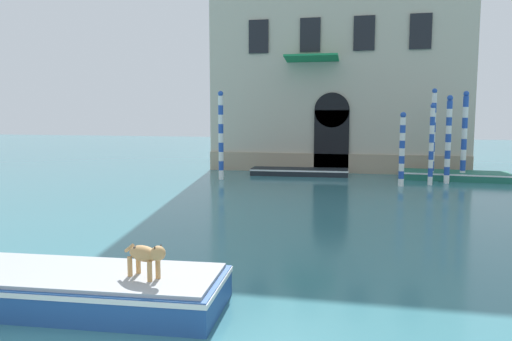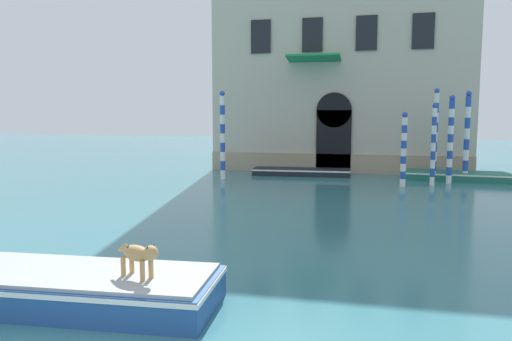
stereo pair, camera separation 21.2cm
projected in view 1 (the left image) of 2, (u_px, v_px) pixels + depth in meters
The scene contains 11 objects.
palazzo_left at pixel (340, 15), 28.97m from camera, with size 14.04×7.40×17.81m.
boat_foreground at pixel (49, 286), 8.53m from camera, with size 6.15×2.20×0.60m.
dog_on_deck at pixel (146, 255), 8.04m from camera, with size 0.85×0.48×0.59m.
boat_moored_near_palazzo at pixel (299, 172), 25.98m from camera, with size 5.07×1.62×0.35m.
boat_moored_far at pixel (455, 175), 24.21m from camera, with size 5.07×2.26×0.40m.
mooring_pole_0 at pixel (433, 134), 23.81m from camera, with size 0.23×0.23×4.39m.
mooring_pole_1 at pixel (448, 139), 22.86m from camera, with size 0.26×0.26×4.04m.
mooring_pole_2 at pixel (431, 144), 22.30m from camera, with size 0.22×0.22×3.65m.
mooring_pole_3 at pixel (402, 149), 21.94m from camera, with size 0.25×0.25×3.28m.
mooring_pole_4 at pixel (464, 136), 23.55m from camera, with size 0.26×0.26×4.26m.
mooring_pole_5 at pixel (221, 135), 24.17m from camera, with size 0.25×0.25×4.28m.
Camera 1 is at (3.09, -3.67, 3.27)m, focal length 35.00 mm.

